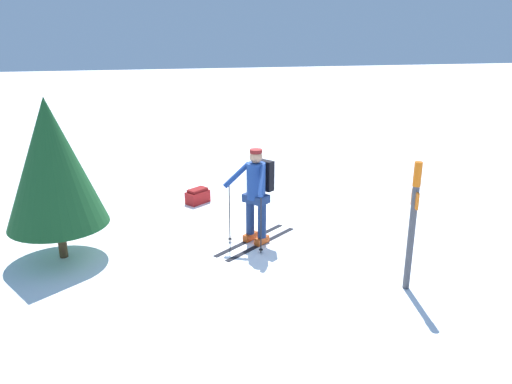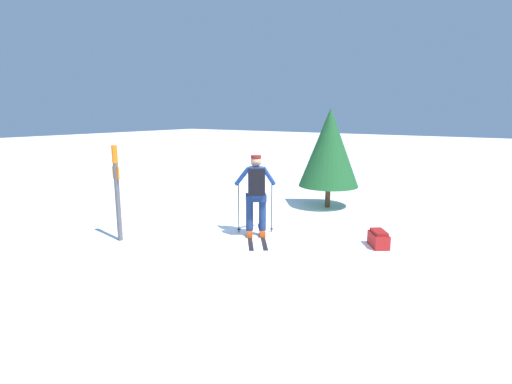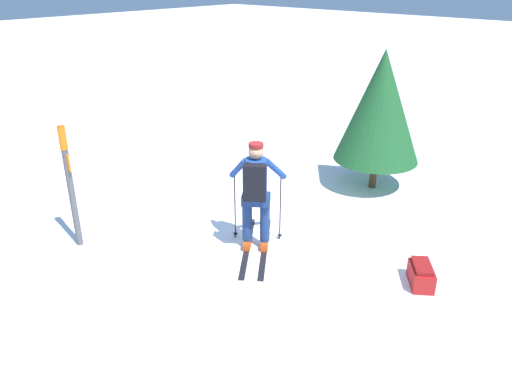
{
  "view_description": "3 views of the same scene",
  "coord_description": "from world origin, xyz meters",
  "px_view_note": "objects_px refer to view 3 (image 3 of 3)",
  "views": [
    {
      "loc": [
        -1.72,
        -8.33,
        3.64
      ],
      "look_at": [
        0.14,
        -0.35,
        0.94
      ],
      "focal_mm": 35.0,
      "sensor_mm": 36.0,
      "label": 1
    },
    {
      "loc": [
        6.75,
        4.15,
        2.54
      ],
      "look_at": [
        0.14,
        -0.35,
        0.94
      ],
      "focal_mm": 28.0,
      "sensor_mm": 36.0,
      "label": 2
    },
    {
      "loc": [
        5.1,
        4.12,
        3.96
      ],
      "look_at": [
        0.14,
        -0.35,
        0.94
      ],
      "focal_mm": 35.0,
      "sensor_mm": 36.0,
      "label": 3
    }
  ],
  "objects_px": {
    "pine_tree": "(380,106)",
    "skier": "(256,191)",
    "dropped_backpack": "(421,275)",
    "trail_marker": "(69,178)"
  },
  "relations": [
    {
      "from": "trail_marker",
      "to": "skier",
      "type": "bearing_deg",
      "value": 129.52
    },
    {
      "from": "dropped_backpack",
      "to": "pine_tree",
      "type": "height_order",
      "value": "pine_tree"
    },
    {
      "from": "dropped_backpack",
      "to": "trail_marker",
      "type": "height_order",
      "value": "trail_marker"
    },
    {
      "from": "skier",
      "to": "dropped_backpack",
      "type": "height_order",
      "value": "skier"
    },
    {
      "from": "pine_tree",
      "to": "skier",
      "type": "bearing_deg",
      "value": -2.19
    },
    {
      "from": "dropped_backpack",
      "to": "pine_tree",
      "type": "xyz_separation_m",
      "value": [
        -2.5,
        -2.19,
        1.47
      ]
    },
    {
      "from": "skier",
      "to": "pine_tree",
      "type": "height_order",
      "value": "pine_tree"
    },
    {
      "from": "trail_marker",
      "to": "pine_tree",
      "type": "distance_m",
      "value": 5.55
    },
    {
      "from": "dropped_backpack",
      "to": "trail_marker",
      "type": "relative_size",
      "value": 0.3
    },
    {
      "from": "dropped_backpack",
      "to": "trail_marker",
      "type": "bearing_deg",
      "value": -60.25
    }
  ]
}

